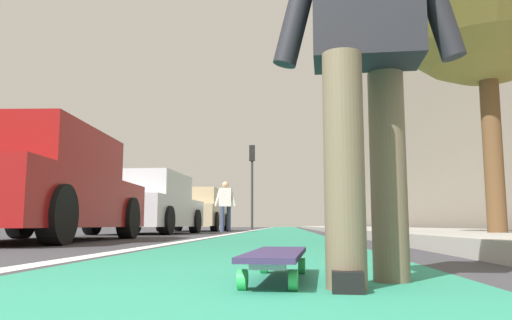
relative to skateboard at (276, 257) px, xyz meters
name	(u,v)px	position (x,y,z in m)	size (l,w,h in m)	color
ground_plane	(276,235)	(9.01, 0.20, -0.09)	(80.00, 80.00, 0.00)	#38383D
bike_lane_paint	(282,229)	(23.01, 0.20, -0.09)	(56.00, 1.94, 0.00)	#288466
lane_stripe_white	(254,230)	(19.01, 1.32, -0.09)	(52.00, 0.16, 0.01)	silver
sidewalk_curb	(362,229)	(17.01, -2.81, -0.03)	(52.00, 3.20, 0.13)	#9E9B93
building_facade	(404,124)	(21.01, -5.39, 4.70)	(40.00, 1.20, 9.59)	gray
skateboard	(276,257)	(0.00, 0.00, 0.00)	(0.85, 0.26, 0.11)	green
skater_person	(365,34)	(-0.15, -0.35, 0.84)	(0.45, 0.72, 1.64)	brown
parked_car_near	(36,187)	(4.56, 3.33, 0.62)	(4.46, 2.08, 1.49)	maroon
parked_car_mid	(149,205)	(10.32, 3.38, 0.61)	(4.45, 2.09, 1.48)	#B7B7BC
parked_car_far	(195,211)	(15.89, 3.24, 0.62)	(4.19, 2.04, 1.48)	tan
traffic_light	(252,171)	(23.33, 1.72, 2.84)	(0.33, 0.28, 4.24)	#2D2D2D
pedestrian_distant	(225,203)	(13.97, 1.92, 0.82)	(0.45, 0.70, 1.60)	#384260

